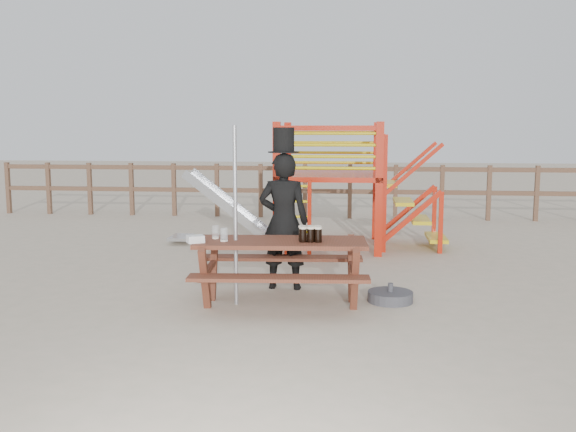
# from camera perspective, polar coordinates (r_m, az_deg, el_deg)

# --- Properties ---
(ground) EXTENTS (60.00, 60.00, 0.00)m
(ground) POSITION_cam_1_polar(r_m,az_deg,el_deg) (7.50, 0.90, -7.67)
(ground) COLOR #C2AE97
(ground) RESTS_ON ground
(back_fence) EXTENTS (15.09, 0.09, 1.20)m
(back_fence) POSITION_cam_1_polar(r_m,az_deg,el_deg) (14.27, 3.52, 2.75)
(back_fence) COLOR brown
(back_fence) RESTS_ON ground
(playground_fort) EXTENTS (4.71, 1.84, 2.10)m
(playground_fort) POSITION_cam_1_polar(r_m,az_deg,el_deg) (10.83, 3.33, 2.90)
(playground_fort) COLOR red
(playground_fort) RESTS_ON ground
(picnic_table) EXTENTS (2.02, 1.46, 0.75)m
(picnic_table) POSITION_cam_1_polar(r_m,az_deg,el_deg) (7.30, -0.64, -4.30)
(picnic_table) COLOR brown
(picnic_table) RESTS_ON ground
(man_with_hat) EXTENTS (0.63, 0.42, 2.01)m
(man_with_hat) POSITION_cam_1_polar(r_m,az_deg,el_deg) (7.96, -0.39, -0.13)
(man_with_hat) COLOR black
(man_with_hat) RESTS_ON ground
(metal_pole) EXTENTS (0.04, 0.04, 2.03)m
(metal_pole) POSITION_cam_1_polar(r_m,az_deg,el_deg) (7.24, -4.69, -0.04)
(metal_pole) COLOR #B2B2B7
(metal_pole) RESTS_ON ground
(parasol_base) EXTENTS (0.52, 0.52, 0.22)m
(parasol_base) POSITION_cam_1_polar(r_m,az_deg,el_deg) (7.60, 9.08, -7.08)
(parasol_base) COLOR #3D3D43
(parasol_base) RESTS_ON ground
(paper_bag) EXTENTS (0.22, 0.21, 0.08)m
(paper_bag) POSITION_cam_1_polar(r_m,az_deg,el_deg) (7.17, -8.23, -2.04)
(paper_bag) COLOR white
(paper_bag) RESTS_ON picnic_table
(stout_pints) EXTENTS (0.27, 0.20, 0.17)m
(stout_pints) POSITION_cam_1_polar(r_m,az_deg,el_deg) (7.17, 2.01, -1.59)
(stout_pints) COLOR black
(stout_pints) RESTS_ON picnic_table
(empty_glasses) EXTENTS (0.22, 0.24, 0.15)m
(empty_glasses) POSITION_cam_1_polar(r_m,az_deg,el_deg) (7.27, -5.97, -1.64)
(empty_glasses) COLOR silver
(empty_glasses) RESTS_ON picnic_table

